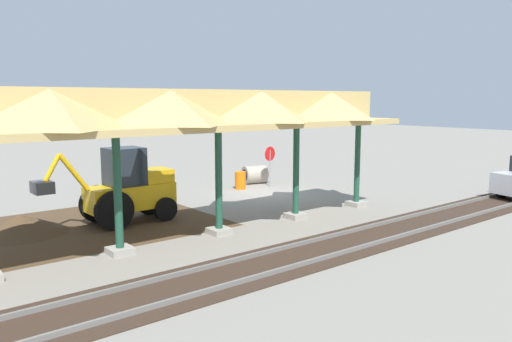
{
  "coord_description": "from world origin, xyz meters",
  "views": [
    {
      "loc": [
        15.43,
        18.71,
        4.59
      ],
      "look_at": [
        2.5,
        2.63,
        1.6
      ],
      "focal_mm": 35.0,
      "sensor_mm": 36.0,
      "label": 1
    }
  ],
  "objects": [
    {
      "name": "rail_tracks",
      "position": [
        0.0,
        8.49,
        0.03
      ],
      "size": [
        60.0,
        2.58,
        0.15
      ],
      "color": "slate",
      "rests_on": "ground"
    },
    {
      "name": "concrete_pipe",
      "position": [
        -1.4,
        -2.34,
        0.49
      ],
      "size": [
        1.42,
        1.23,
        0.98
      ],
      "color": "#9E9384",
      "rests_on": "ground"
    },
    {
      "name": "platform_canopy",
      "position": [
        9.58,
        4.95,
        4.17
      ],
      "size": [
        22.76,
        3.2,
        4.9
      ],
      "color": "#9E998E",
      "rests_on": "ground"
    },
    {
      "name": "dirt_mound",
      "position": [
        11.31,
        0.6,
        0.0
      ],
      "size": [
        6.35,
        6.35,
        1.32
      ],
      "primitive_type": "cone",
      "color": "#4C3823",
      "rests_on": "ground"
    },
    {
      "name": "ground_plane",
      "position": [
        0.0,
        0.0,
        0.0
      ],
      "size": [
        120.0,
        120.0,
        0.0
      ],
      "primitive_type": "plane",
      "color": "gray"
    },
    {
      "name": "dirt_work_zone",
      "position": [
        9.46,
        1.04,
        0.0
      ],
      "size": [
        9.69,
        7.0,
        0.01
      ],
      "primitive_type": "cube",
      "color": "#4C3823",
      "rests_on": "ground"
    },
    {
      "name": "traffic_barrel",
      "position": [
        0.25,
        -1.46,
        0.45
      ],
      "size": [
        0.56,
        0.56,
        0.9
      ],
      "primitive_type": "cylinder",
      "color": "orange",
      "rests_on": "ground"
    },
    {
      "name": "stop_sign",
      "position": [
        -1.43,
        -1.1,
        1.52
      ],
      "size": [
        0.76,
        0.13,
        2.12
      ],
      "color": "gray",
      "rests_on": "ground"
    },
    {
      "name": "backhoe",
      "position": [
        7.76,
        1.48,
        1.27
      ],
      "size": [
        5.04,
        1.75,
        2.82
      ],
      "color": "#EAB214",
      "rests_on": "ground"
    }
  ]
}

